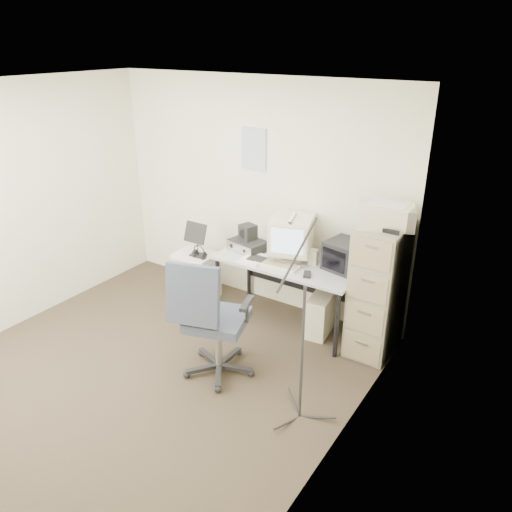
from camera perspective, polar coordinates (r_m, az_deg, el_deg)
The scene contains 23 objects.
floor at distance 4.84m, azimuth -11.95°, elevation -12.81°, with size 3.60×3.60×0.01m, color #393125.
ceiling at distance 3.93m, azimuth -15.17°, elevation 18.02°, with size 3.60×3.60×0.01m, color white.
wall_back at distance 5.54m, azimuth 0.02°, elevation 7.09°, with size 3.60×0.02×2.50m, color #F0EECC.
wall_left at distance 5.61m, azimuth -26.41°, elevation 4.80°, with size 0.02×3.60×2.50m, color #F0EECC.
wall_right at distance 3.28m, azimuth 9.37°, elevation -5.65°, with size 0.02×3.60×2.50m, color #F0EECC.
wall_calendar at distance 5.42m, azimuth -0.24°, elevation 12.16°, with size 0.30×0.02×0.44m, color white.
filing_cabinet at distance 4.86m, azimuth 13.76°, elevation -3.80°, with size 0.40×0.60×1.30m, color gray.
printer at distance 4.55m, azimuth 14.58°, elevation 4.46°, with size 0.49×0.34×0.19m, color beige.
desk at distance 5.30m, azimuth 3.68°, elevation -4.15°, with size 1.50×0.70×0.73m, color #A6A6A6.
crt_monitor at distance 5.10m, azimuth 4.10°, elevation 2.04°, with size 0.41×0.43×0.45m, color beige.
crt_tv at distance 4.97m, azimuth 10.02°, elevation 0.11°, with size 0.32×0.34×0.29m, color black.
desk_speaker at distance 5.05m, azimuth 6.57°, elevation -0.11°, with size 0.08×0.08×0.16m, color beige.
keyboard at distance 5.00m, azimuth 2.37°, elevation -1.04°, with size 0.46×0.16×0.03m, color beige.
mouse at distance 4.82m, azimuth 5.86°, elevation -2.11°, with size 0.07×0.11×0.03m, color black.
radio_receiver at distance 5.37m, azimuth -0.94°, elevation 1.26°, with size 0.38×0.27×0.11m, color black.
radio_speaker at distance 5.37m, azimuth -0.94°, elevation 2.78°, with size 0.16×0.15×0.16m, color black.
papers at distance 5.14m, azimuth -0.23°, elevation -0.34°, with size 0.22×0.31×0.02m, color white.
pc_tower at distance 5.24m, azimuth 7.48°, elevation -6.51°, with size 0.20×0.46×0.43m, color beige.
office_chair at distance 4.45m, azimuth -4.43°, elevation -7.02°, with size 0.66×0.66×1.14m, color #363A48.
side_cart at distance 5.88m, azimuth -6.80°, elevation -2.21°, with size 0.45×0.36×0.56m, color silver.
music_stand at distance 5.63m, azimuth -6.73°, elevation 1.95°, with size 0.28×0.15×0.41m, color black.
headphones at distance 5.63m, azimuth -6.51°, elevation 0.26°, with size 0.17×0.17×0.03m, color black.
mic_stand at distance 3.83m, azimuth 5.39°, elevation -8.98°, with size 0.02×0.02×1.55m, color black.
Camera 1 is at (2.89, -2.65, 2.85)m, focal length 35.00 mm.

